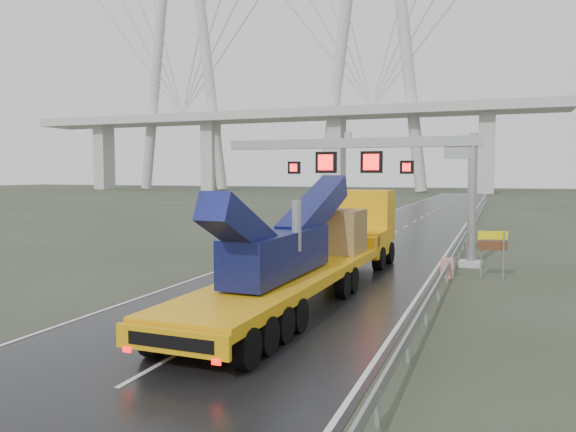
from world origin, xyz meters
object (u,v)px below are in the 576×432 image
at_px(heavy_haul_truck, 327,243).
at_px(striped_barrier, 447,268).
at_px(exit_sign_pair, 493,245).
at_px(sign_gantry, 384,164).

distance_m(heavy_haul_truck, striped_barrier, 6.42).
relative_size(heavy_haul_truck, exit_sign_pair, 8.92).
xyz_separation_m(sign_gantry, heavy_haul_truck, (-1.00, -7.88, -3.69)).
distance_m(sign_gantry, exit_sign_pair, 8.02).
relative_size(exit_sign_pair, striped_barrier, 2.45).
height_order(sign_gantry, heavy_haul_truck, sign_gantry).
bearing_deg(striped_barrier, sign_gantry, 137.80).
height_order(sign_gantry, striped_barrier, sign_gantry).
height_order(exit_sign_pair, striped_barrier, exit_sign_pair).
xyz_separation_m(heavy_haul_truck, exit_sign_pair, (6.93, 4.19, -0.26)).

